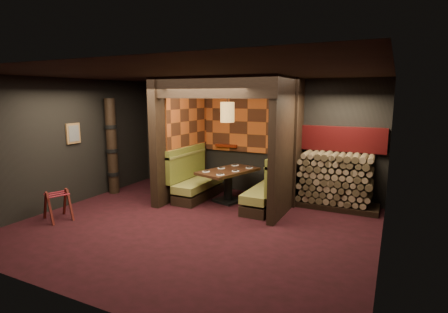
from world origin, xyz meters
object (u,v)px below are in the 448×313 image
dining_table (228,180)px  firewood_stack (338,181)px  pendant_lamp (227,112)px  totem_column (112,147)px  booth_bench_right (269,191)px  booth_bench_left (195,182)px  luggage_rack (58,204)px

dining_table → firewood_stack: firewood_stack is taller
pendant_lamp → totem_column: 3.15m
booth_bench_right → firewood_stack: bearing=27.3°
totem_column → firewood_stack: bearing=13.2°
booth_bench_left → luggage_rack: booth_bench_left is taller
pendant_lamp → luggage_rack: (-2.55, -2.54, -1.78)m
booth_bench_left → pendant_lamp: bearing=0.3°
booth_bench_right → luggage_rack: booth_bench_right is taller
pendant_lamp → totem_column: (-2.96, -0.56, -0.91)m
luggage_rack → dining_table: bearing=45.5°
pendant_lamp → dining_table: bearing=90.0°
dining_table → pendant_lamp: pendant_lamp is taller
dining_table → totem_column: bearing=-168.4°
dining_table → totem_column: totem_column is taller
booth_bench_right → firewood_stack: size_ratio=0.92×
booth_bench_left → firewood_stack: firewood_stack is taller
booth_bench_right → totem_column: 4.10m
booth_bench_left → pendant_lamp: (0.87, 0.01, 1.70)m
pendant_lamp → booth_bench_right: bearing=-0.3°
luggage_rack → firewood_stack: 5.90m
dining_table → firewood_stack: (2.38, 0.64, 0.08)m
booth_bench_left → luggage_rack: (-1.68, -2.54, -0.08)m
booth_bench_right → totem_column: totem_column is taller
dining_table → pendant_lamp: size_ratio=1.65×
booth_bench_left → totem_column: (-2.09, -0.55, 0.79)m
pendant_lamp → firewood_stack: pendant_lamp is taller
totem_column → firewood_stack: size_ratio=1.39×
dining_table → pendant_lamp: bearing=-90.0°
totem_column → dining_table: bearing=11.6°
booth_bench_left → dining_table: (0.87, 0.06, 0.13)m
totem_column → booth_bench_left: bearing=14.8°
dining_table → pendant_lamp: (0.00, -0.05, 1.57)m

